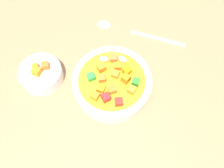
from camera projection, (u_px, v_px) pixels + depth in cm
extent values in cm
cube|color=#9E754F|center=(112.00, 91.00, 48.84)|extent=(140.00, 140.00, 2.00)
cylinder|color=white|center=(112.00, 85.00, 46.29)|extent=(15.60, 15.60, 3.68)
torus|color=white|center=(112.00, 80.00, 44.26)|extent=(16.06, 16.06, 1.40)
cylinder|color=gold|center=(112.00, 80.00, 44.46)|extent=(13.37, 13.37, 0.40)
cube|color=orange|center=(117.00, 66.00, 44.91)|extent=(1.99, 1.99, 1.29)
cube|color=red|center=(106.00, 98.00, 41.79)|extent=(1.94, 1.94, 1.49)
cube|color=orange|center=(102.00, 78.00, 43.75)|extent=(2.02, 2.02, 1.22)
cube|color=orange|center=(114.00, 58.00, 45.79)|extent=(1.94, 1.94, 1.21)
cube|color=orange|center=(95.00, 96.00, 42.13)|extent=(1.50, 1.50, 1.13)
cube|color=orange|center=(127.00, 71.00, 44.35)|extent=(1.75, 1.75, 1.43)
cube|color=orange|center=(126.00, 79.00, 43.43)|extent=(1.56, 1.56, 1.71)
cube|color=red|center=(119.00, 102.00, 41.57)|extent=(2.01, 2.01, 1.18)
cube|color=orange|center=(112.00, 90.00, 42.72)|extent=(2.01, 2.01, 1.13)
cube|color=#328F29|center=(136.00, 82.00, 43.33)|extent=(1.76, 1.76, 1.30)
cube|color=orange|center=(101.00, 68.00, 44.59)|extent=(1.94, 1.94, 1.59)
cube|color=green|center=(91.00, 77.00, 43.94)|extent=(2.00, 2.00, 1.13)
cube|color=orange|center=(131.00, 90.00, 42.63)|extent=(1.46, 1.46, 1.18)
ellipsoid|color=beige|center=(122.00, 59.00, 45.71)|extent=(2.06, 1.38, 1.17)
cube|color=orange|center=(117.00, 75.00, 44.18)|extent=(1.68, 1.68, 1.06)
cube|color=orange|center=(101.00, 89.00, 42.88)|extent=(1.68, 1.68, 1.01)
ellipsoid|color=beige|center=(104.00, 59.00, 45.89)|extent=(2.32, 1.89, 0.91)
cylinder|color=silver|center=(158.00, 37.00, 53.46)|extent=(13.04, 4.20, 0.84)
ellipsoid|color=silver|center=(104.00, 23.00, 55.30)|extent=(3.72, 3.17, 0.94)
cylinder|color=white|center=(42.00, 75.00, 47.89)|extent=(9.01, 9.01, 2.74)
torus|color=white|center=(39.00, 71.00, 46.50)|extent=(9.10, 9.10, 0.72)
cube|color=orange|center=(37.00, 72.00, 45.73)|extent=(1.90, 1.90, 1.59)
cube|color=orange|center=(36.00, 67.00, 46.42)|extent=(1.73, 1.73, 1.23)
cube|color=orange|center=(45.00, 66.00, 46.46)|extent=(2.01, 2.01, 1.42)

